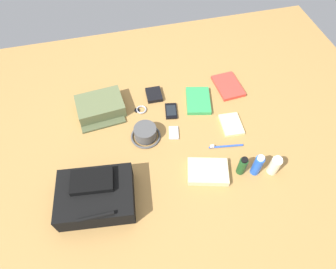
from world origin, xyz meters
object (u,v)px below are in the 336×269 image
object	(u,v)px
shampoo_bottle	(242,166)
toothbrush	(224,146)
media_player	(174,133)
notepad	(231,124)
bucket_hat	(145,133)
paperback_novel	(228,86)
folded_towel	(208,172)
cell_phone	(171,111)
lotion_bottle	(275,165)
deodorant_spray	(257,165)
wristwatch	(141,110)
travel_guidebook	(198,101)
wallet	(154,95)
backpack	(96,195)
toiletry_pouch	(101,107)

from	to	relation	value
shampoo_bottle	toothbrush	size ratio (longest dim) A/B	0.66
media_player	notepad	distance (m)	0.33
bucket_hat	paperback_novel	world-z (taller)	bucket_hat
folded_towel	cell_phone	bearing A→B (deg)	-79.51
lotion_bottle	deodorant_spray	world-z (taller)	deodorant_spray
wristwatch	folded_towel	size ratio (longest dim) A/B	0.36
travel_guidebook	wallet	world-z (taller)	same
lotion_bottle	wristwatch	bearing A→B (deg)	-43.97
backpack	folded_towel	world-z (taller)	backpack
cell_phone	toothbrush	bearing A→B (deg)	125.49
backpack	cell_phone	world-z (taller)	backpack
lotion_bottle	media_player	distance (m)	0.55
notepad	backpack	bearing A→B (deg)	23.24
lotion_bottle	shampoo_bottle	world-z (taller)	same
toiletry_pouch	paperback_novel	size ratio (longest dim) A/B	1.26
wristwatch	folded_towel	world-z (taller)	folded_towel
shampoo_bottle	toothbrush	bearing A→B (deg)	-80.27
backpack	wristwatch	distance (m)	0.59
lotion_bottle	shampoo_bottle	distance (m)	0.16
bucket_hat	cell_phone	distance (m)	0.23
travel_guidebook	wristwatch	distance (m)	0.34
lotion_bottle	shampoo_bottle	xyz separation A→B (m)	(0.16, -0.04, 0.00)
bucket_hat	deodorant_spray	world-z (taller)	deodorant_spray
media_player	folded_towel	size ratio (longest dim) A/B	0.47
media_player	wallet	xyz separation A→B (m)	(0.05, -0.30, 0.01)
deodorant_spray	folded_towel	xyz separation A→B (m)	(0.23, -0.05, -0.05)
deodorant_spray	cell_phone	distance (m)	0.58
paperback_novel	wallet	size ratio (longest dim) A/B	1.98
backpack	paperback_novel	size ratio (longest dim) A/B	1.71
toiletry_pouch	media_player	distance (m)	0.45
media_player	folded_towel	bearing A→B (deg)	110.31
toothbrush	deodorant_spray	bearing A→B (deg)	118.54
lotion_bottle	media_player	bearing A→B (deg)	-39.14
shampoo_bottle	wallet	bearing A→B (deg)	-62.58
backpack	deodorant_spray	bearing A→B (deg)	177.65
toiletry_pouch	cell_phone	bearing A→B (deg)	165.39
media_player	backpack	bearing A→B (deg)	33.57
backpack	shampoo_bottle	distance (m)	0.71
backpack	lotion_bottle	size ratio (longest dim) A/B	3.11
bucket_hat	wallet	xyz separation A→B (m)	(-0.11, -0.28, -0.02)
toiletry_pouch	paperback_novel	world-z (taller)	toiletry_pouch
toiletry_pouch	bucket_hat	size ratio (longest dim) A/B	1.68
cell_phone	deodorant_spray	bearing A→B (deg)	123.05
lotion_bottle	notepad	distance (m)	0.34
deodorant_spray	folded_towel	size ratio (longest dim) A/B	0.71
cell_phone	shampoo_bottle	bearing A→B (deg)	117.80
bucket_hat	wallet	distance (m)	0.30
shampoo_bottle	deodorant_spray	bearing A→B (deg)	164.52
backpack	lotion_bottle	bearing A→B (deg)	176.81
travel_guidebook	cell_phone	size ratio (longest dim) A/B	1.86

